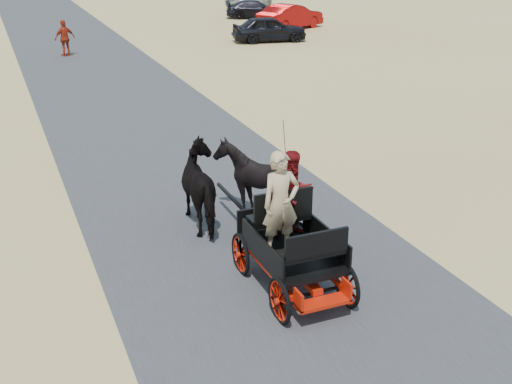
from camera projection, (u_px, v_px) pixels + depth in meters
name	position (u px, v px, depth m)	size (l,w,h in m)	color
ground	(267.00, 266.00, 12.00)	(140.00, 140.00, 0.00)	tan
road	(267.00, 266.00, 12.00)	(6.00, 140.00, 0.01)	#38383A
carriage	(291.00, 269.00, 11.16)	(1.30, 2.40, 0.72)	black
horse_left	(206.00, 188.00, 13.34)	(0.91, 2.01, 1.70)	black
horse_right	(255.00, 180.00, 13.73)	(1.37, 1.54, 1.70)	black
driver_man	(281.00, 204.00, 10.65)	(0.66, 0.43, 1.80)	tan
passenger_woman	(293.00, 193.00, 11.34)	(0.77, 0.60, 1.58)	#660C0F
pedestrian	(65.00, 38.00, 30.89)	(1.01, 0.42, 1.73)	#9E2812
car_a	(269.00, 29.00, 34.87)	(1.62, 4.02, 1.37)	black
car_b	(290.00, 17.00, 39.04)	(1.59, 4.57, 1.51)	maroon
car_c	(256.00, 9.00, 43.76)	(1.64, 4.04, 1.17)	black
car_d	(250.00, 0.00, 49.38)	(1.88, 4.09, 1.14)	silver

